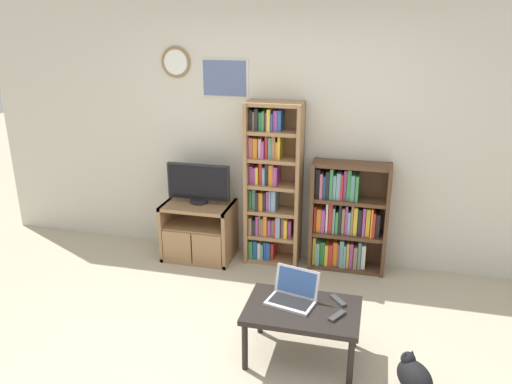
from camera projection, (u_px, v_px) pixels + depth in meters
The scene contains 11 objects.
ground_plane at pixel (231, 367), 3.63m from camera, with size 18.00×18.00×0.00m, color #BCAD93.
wall_back at pixel (284, 135), 4.98m from camera, with size 6.51×0.09×2.60m.
tv_stand at pixel (199, 231), 5.22m from camera, with size 0.72×0.48×0.60m.
television at pixel (198, 184), 5.08m from camera, with size 0.66×0.18×0.41m.
bookshelf_tall at pixel (271, 186), 5.00m from camera, with size 0.55×0.30×1.66m.
bookshelf_short at pixel (345, 219), 4.93m from camera, with size 0.75×0.26×1.10m.
coffee_table at pixel (302, 314), 3.62m from camera, with size 0.83×0.55×0.42m.
laptop at pixel (293, 294), 3.68m from camera, with size 0.39×0.33×0.23m.
remote_near_laptop at pixel (337, 316), 3.49m from camera, with size 0.12×0.16×0.02m.
remote_far_from_laptop at pixel (338, 301), 3.68m from camera, with size 0.13×0.15×0.02m.
cat at pixel (414, 376), 3.37m from camera, with size 0.46×0.41×0.27m.
Camera 1 is at (0.91, -2.88, 2.40)m, focal length 35.00 mm.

